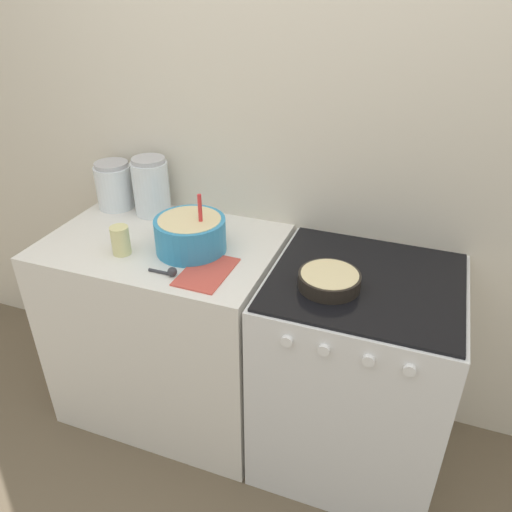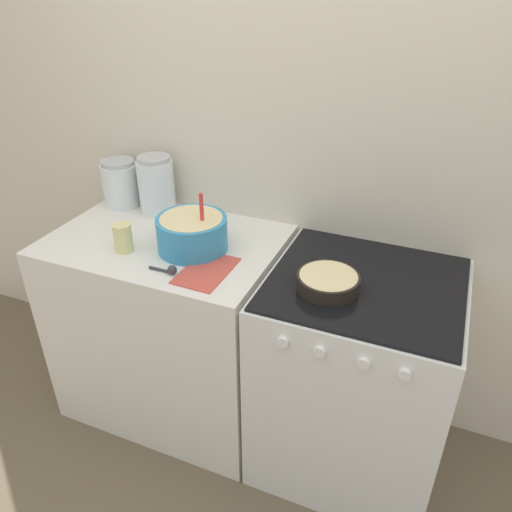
{
  "view_description": "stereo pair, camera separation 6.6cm",
  "coord_description": "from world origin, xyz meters",
  "px_view_note": "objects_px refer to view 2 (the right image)",
  "views": [
    {
      "loc": [
        0.53,
        -1.25,
        1.93
      ],
      "look_at": [
        -0.04,
        0.28,
        0.97
      ],
      "focal_mm": 35.0,
      "sensor_mm": 36.0,
      "label": 1
    },
    {
      "loc": [
        0.59,
        -1.23,
        1.93
      ],
      "look_at": [
        -0.04,
        0.28,
        0.97
      ],
      "focal_mm": 35.0,
      "sensor_mm": 36.0,
      "label": 2
    }
  ],
  "objects_px": {
    "stove": "(354,375)",
    "storage_jar_left": "(121,186)",
    "storage_jar_middle": "(157,188)",
    "tin_can": "(123,238)",
    "baking_pan": "(328,281)",
    "mixing_bowl": "(192,231)"
  },
  "relations": [
    {
      "from": "storage_jar_middle",
      "to": "tin_can",
      "type": "xyz_separation_m",
      "value": [
        0.07,
        -0.38,
        -0.06
      ]
    },
    {
      "from": "storage_jar_middle",
      "to": "tin_can",
      "type": "bearing_deg",
      "value": -78.75
    },
    {
      "from": "storage_jar_middle",
      "to": "tin_can",
      "type": "height_order",
      "value": "storage_jar_middle"
    },
    {
      "from": "tin_can",
      "to": "mixing_bowl",
      "type": "bearing_deg",
      "value": 25.5
    },
    {
      "from": "mixing_bowl",
      "to": "storage_jar_middle",
      "type": "xyz_separation_m",
      "value": [
        -0.33,
        0.26,
        0.03
      ]
    },
    {
      "from": "tin_can",
      "to": "storage_jar_middle",
      "type": "bearing_deg",
      "value": 101.25
    },
    {
      "from": "stove",
      "to": "storage_jar_left",
      "type": "height_order",
      "value": "storage_jar_left"
    },
    {
      "from": "mixing_bowl",
      "to": "storage_jar_left",
      "type": "xyz_separation_m",
      "value": [
        -0.53,
        0.26,
        0.01
      ]
    },
    {
      "from": "mixing_bowl",
      "to": "storage_jar_left",
      "type": "height_order",
      "value": "mixing_bowl"
    },
    {
      "from": "baking_pan",
      "to": "stove",
      "type": "bearing_deg",
      "value": 38.55
    },
    {
      "from": "storage_jar_middle",
      "to": "storage_jar_left",
      "type": "bearing_deg",
      "value": 180.0
    },
    {
      "from": "stove",
      "to": "baking_pan",
      "type": "xyz_separation_m",
      "value": [
        -0.12,
        -0.1,
        0.49
      ]
    },
    {
      "from": "baking_pan",
      "to": "tin_can",
      "type": "xyz_separation_m",
      "value": [
        -0.84,
        -0.05,
        0.03
      ]
    },
    {
      "from": "stove",
      "to": "mixing_bowl",
      "type": "distance_m",
      "value": 0.89
    },
    {
      "from": "mixing_bowl",
      "to": "tin_can",
      "type": "bearing_deg",
      "value": -154.5
    },
    {
      "from": "tin_can",
      "to": "storage_jar_left",
      "type": "bearing_deg",
      "value": 126.22
    },
    {
      "from": "mixing_bowl",
      "to": "storage_jar_middle",
      "type": "bearing_deg",
      "value": 141.6
    },
    {
      "from": "storage_jar_left",
      "to": "mixing_bowl",
      "type": "bearing_deg",
      "value": -26.09
    },
    {
      "from": "storage_jar_middle",
      "to": "mixing_bowl",
      "type": "bearing_deg",
      "value": -38.4
    },
    {
      "from": "mixing_bowl",
      "to": "stove",
      "type": "bearing_deg",
      "value": 2.14
    },
    {
      "from": "storage_jar_middle",
      "to": "tin_can",
      "type": "relative_size",
      "value": 2.27
    },
    {
      "from": "mixing_bowl",
      "to": "baking_pan",
      "type": "height_order",
      "value": "mixing_bowl"
    }
  ]
}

